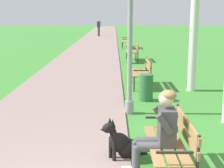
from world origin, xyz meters
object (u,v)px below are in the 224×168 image
park_bench_near (173,140)px  lamp_post_near (130,8)px  park_bench_furthest (127,40)px  person_seated_on_near_bench (159,130)px  dog_black (122,144)px  pedestrian_distant (99,28)px  litter_bin (146,88)px  park_bench_mid (143,71)px  park_bench_far (133,50)px

park_bench_near → lamp_post_near: bearing=99.1°
park_bench_near → park_bench_furthest: (0.02, 17.59, 0.00)m
park_bench_furthest → person_seated_on_near_bench: (-0.23, -17.62, 0.17)m
dog_black → park_bench_near: bearing=-35.6°
park_bench_near → pedestrian_distant: size_ratio=0.91×
lamp_post_near → litter_bin: 2.38m
park_bench_near → park_bench_mid: bearing=89.4°
park_bench_far → pedestrian_distant: (-2.40, 16.85, 0.33)m
dog_black → park_bench_furthest: bearing=87.6°
park_bench_furthest → dog_black: 17.10m
lamp_post_near → person_seated_on_near_bench: bearing=-84.9°
litter_bin → pedestrian_distant: 24.56m
park_bench_near → pedestrian_distant: 28.70m
dog_black → litter_bin: bearing=79.0°
pedestrian_distant → lamp_post_near: bearing=-85.9°
pedestrian_distant → park_bench_mid: bearing=-84.1°
pedestrian_distant → park_bench_furthest: bearing=-78.1°
litter_bin → pedestrian_distant: (-2.32, 24.44, 0.49)m
park_bench_furthest → dog_black: size_ratio=1.97×
park_bench_far → person_seated_on_near_bench: person_seated_on_near_bench is taller
person_seated_on_near_bench → dog_black: person_seated_on_near_bench is taller
park_bench_mid → lamp_post_near: (-0.54, -2.88, 1.85)m
park_bench_mid → litter_bin: size_ratio=2.14×
park_bench_mid → pedestrian_distant: pedestrian_distant is taller
park_bench_furthest → person_seated_on_near_bench: person_seated_on_near_bench is taller
person_seated_on_near_bench → lamp_post_near: lamp_post_near is taller
park_bench_mid → dog_black: size_ratio=1.97×
park_bench_furthest → pedestrian_distant: 11.26m
park_bench_far → lamp_post_near: bearing=-93.8°
person_seated_on_near_bench → litter_bin: size_ratio=1.79×
lamp_post_near → park_bench_furthest: bearing=88.0°
dog_black → lamp_post_near: (0.22, 2.48, 2.10)m
person_seated_on_near_bench → lamp_post_near: bearing=95.1°
park_bench_far → dog_black: 11.28m
dog_black → litter_bin: size_ratio=1.09×
lamp_post_near → litter_bin: lamp_post_near is taller
park_bench_far → pedestrian_distant: pedestrian_distant is taller
dog_black → litter_bin: dog_black is taller
person_seated_on_near_bench → dog_black: bearing=132.4°
park_bench_mid → person_seated_on_near_bench: person_seated_on_near_bench is taller
park_bench_far → park_bench_near: bearing=-90.5°
park_bench_mid → dog_black: (-0.76, -5.37, -0.25)m
park_bench_near → person_seated_on_near_bench: size_ratio=1.20×
dog_black → litter_bin: (0.71, 3.66, 0.09)m
park_bench_near → person_seated_on_near_bench: (-0.21, -0.04, 0.17)m
lamp_post_near → litter_bin: size_ratio=6.53×
park_bench_near → person_seated_on_near_bench: 0.27m
park_bench_far → park_bench_furthest: 5.83m
park_bench_near → litter_bin: size_ratio=2.14×
park_bench_furthest → park_bench_near: bearing=-90.1°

